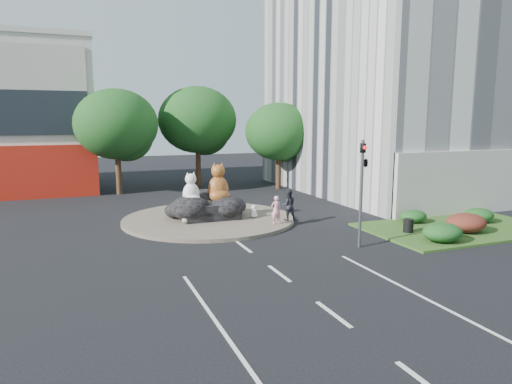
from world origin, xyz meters
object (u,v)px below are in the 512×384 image
(pedestrian_dark, at_px, (288,205))
(kitten_white, at_px, (254,211))
(cat_tabby, at_px, (218,182))
(pedestrian_pink, at_px, (276,210))
(cat_white, at_px, (191,188))
(litter_bin, at_px, (408,226))
(kitten_calico, at_px, (186,216))

(pedestrian_dark, bearing_deg, kitten_white, -31.50)
(cat_tabby, height_order, kitten_white, cat_tabby)
(cat_tabby, relative_size, pedestrian_pink, 1.48)
(cat_white, relative_size, pedestrian_dark, 1.05)
(kitten_white, distance_m, litter_bin, 8.65)
(pedestrian_pink, bearing_deg, kitten_calico, -25.11)
(kitten_white, height_order, litter_bin, kitten_white)
(cat_white, height_order, kitten_calico, cat_white)
(kitten_calico, bearing_deg, pedestrian_dark, 22.69)
(cat_white, relative_size, kitten_calico, 2.18)
(pedestrian_pink, bearing_deg, cat_white, -35.64)
(cat_white, bearing_deg, litter_bin, -43.51)
(pedestrian_dark, bearing_deg, kitten_calico, -2.84)
(kitten_calico, distance_m, litter_bin, 11.93)
(pedestrian_dark, relative_size, litter_bin, 2.55)
(pedestrian_dark, xyz_separation_m, litter_bin, (4.74, -4.48, -0.62))
(cat_white, xyz_separation_m, litter_bin, (9.82, -6.68, -1.57))
(kitten_white, bearing_deg, pedestrian_pink, -103.61)
(cat_white, height_order, litter_bin, cat_white)
(cat_white, distance_m, pedestrian_pink, 5.03)
(kitten_white, relative_size, pedestrian_pink, 0.49)
(cat_white, bearing_deg, kitten_calico, -133.90)
(cat_tabby, bearing_deg, kitten_white, -23.41)
(cat_tabby, relative_size, pedestrian_dark, 1.32)
(cat_tabby, bearing_deg, cat_white, -174.20)
(kitten_white, xyz_separation_m, litter_bin, (6.29, -5.93, -0.12))
(kitten_calico, height_order, pedestrian_pink, pedestrian_pink)
(kitten_white, bearing_deg, kitten_calico, 151.68)
(cat_tabby, bearing_deg, pedestrian_pink, -48.65)
(litter_bin, bearing_deg, cat_white, 145.77)
(pedestrian_pink, xyz_separation_m, pedestrian_dark, (1.02, 0.56, 0.10))
(pedestrian_pink, height_order, pedestrian_dark, pedestrian_dark)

